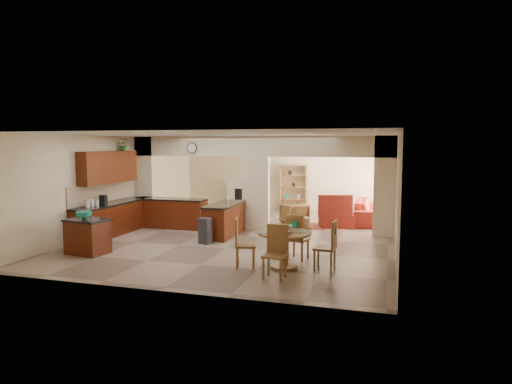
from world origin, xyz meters
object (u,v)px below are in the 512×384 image
(kitchen_island, at_px, (88,236))
(dining_table, at_px, (284,244))
(armchair, at_px, (294,214))
(sofa, at_px, (372,211))

(kitchen_island, height_order, dining_table, kitchen_island)
(dining_table, height_order, armchair, dining_table)
(kitchen_island, height_order, armchair, kitchen_island)
(kitchen_island, bearing_deg, armchair, 62.13)
(dining_table, bearing_deg, sofa, 76.29)
(kitchen_island, distance_m, dining_table, 4.72)
(dining_table, bearing_deg, armchair, 99.43)
(kitchen_island, distance_m, sofa, 8.87)
(kitchen_island, relative_size, sofa, 0.40)
(dining_table, distance_m, sofa, 6.42)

